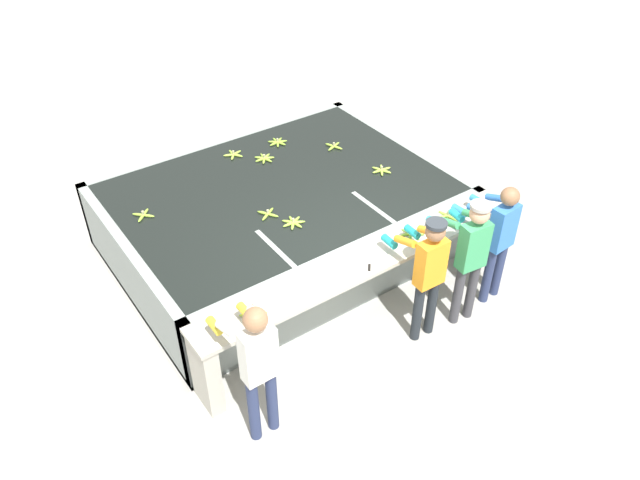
% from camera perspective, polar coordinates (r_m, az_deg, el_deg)
% --- Properties ---
extents(ground_plane, '(80.00, 80.00, 0.00)m').
position_cam_1_polar(ground_plane, '(7.24, 5.07, -8.44)').
color(ground_plane, '#A3A099').
rests_on(ground_plane, ground).
extents(wash_tank, '(4.18, 3.10, 0.93)m').
position_cam_1_polar(wash_tank, '(8.17, -3.61, 2.06)').
color(wash_tank, gray).
rests_on(wash_tank, ground).
extents(work_ledge, '(4.18, 0.45, 0.93)m').
position_cam_1_polar(work_ledge, '(6.92, 4.18, -3.63)').
color(work_ledge, '#B7B2A3').
rests_on(work_ledge, ground).
extents(worker_0, '(0.41, 0.71, 1.63)m').
position_cam_1_polar(worker_0, '(5.66, -5.76, -10.97)').
color(worker_0, navy).
rests_on(worker_0, ground).
extents(worker_1, '(0.42, 0.72, 1.58)m').
position_cam_1_polar(worker_1, '(6.67, 9.82, -2.60)').
color(worker_1, '#1E2328').
rests_on(worker_1, ground).
extents(worker_2, '(0.46, 0.73, 1.61)m').
position_cam_1_polar(worker_2, '(6.95, 13.56, -1.02)').
color(worker_2, '#38383D').
rests_on(worker_2, ground).
extents(worker_3, '(0.43, 0.72, 1.57)m').
position_cam_1_polar(worker_3, '(7.37, 16.03, 0.53)').
color(worker_3, navy).
rests_on(worker_3, ground).
extents(banana_bunch_floating_0, '(0.28, 0.28, 0.08)m').
position_cam_1_polar(banana_bunch_floating_0, '(8.88, -3.90, 8.92)').
color(banana_bunch_floating_0, '#8CB738').
rests_on(banana_bunch_floating_0, wash_tank).
extents(banana_bunch_floating_1, '(0.28, 0.28, 0.08)m').
position_cam_1_polar(banana_bunch_floating_1, '(8.50, -5.12, 7.45)').
color(banana_bunch_floating_1, '#93BC3D').
rests_on(banana_bunch_floating_1, wash_tank).
extents(banana_bunch_floating_2, '(0.23, 0.23, 0.08)m').
position_cam_1_polar(banana_bunch_floating_2, '(7.65, -15.85, 2.21)').
color(banana_bunch_floating_2, '#93BC3D').
rests_on(banana_bunch_floating_2, wash_tank).
extents(banana_bunch_floating_3, '(0.27, 0.27, 0.08)m').
position_cam_1_polar(banana_bunch_floating_3, '(8.76, 1.27, 8.56)').
color(banana_bunch_floating_3, '#93BC3D').
rests_on(banana_bunch_floating_3, wash_tank).
extents(banana_bunch_floating_4, '(0.27, 0.28, 0.08)m').
position_cam_1_polar(banana_bunch_floating_4, '(7.24, -2.46, 1.60)').
color(banana_bunch_floating_4, '#93BC3D').
rests_on(banana_bunch_floating_4, wash_tank).
extents(banana_bunch_floating_5, '(0.28, 0.27, 0.08)m').
position_cam_1_polar(banana_bunch_floating_5, '(8.25, 5.65, 6.38)').
color(banana_bunch_floating_5, '#9EC642').
rests_on(banana_bunch_floating_5, wash_tank).
extents(banana_bunch_floating_6, '(0.28, 0.27, 0.08)m').
position_cam_1_polar(banana_bunch_floating_6, '(8.64, -7.91, 7.75)').
color(banana_bunch_floating_6, '#9EC642').
rests_on(banana_bunch_floating_6, wash_tank).
extents(banana_bunch_floating_7, '(0.26, 0.26, 0.08)m').
position_cam_1_polar(banana_bunch_floating_7, '(7.40, -4.80, 2.39)').
color(banana_bunch_floating_7, '#8CB738').
rests_on(banana_bunch_floating_7, wash_tank).
extents(banana_bunch_ledge_0, '(0.27, 0.27, 0.08)m').
position_cam_1_polar(banana_bunch_ledge_0, '(6.11, -6.13, -6.73)').
color(banana_bunch_ledge_0, '#9EC642').
rests_on(banana_bunch_ledge_0, work_ledge).
extents(banana_bunch_ledge_1, '(0.28, 0.28, 0.08)m').
position_cam_1_polar(banana_bunch_ledge_1, '(7.49, 11.66, 2.17)').
color(banana_bunch_ledge_1, '#93BC3D').
rests_on(banana_bunch_ledge_1, work_ledge).
extents(banana_bunch_ledge_2, '(0.28, 0.28, 0.08)m').
position_cam_1_polar(banana_bunch_ledge_2, '(7.14, 8.42, 0.62)').
color(banana_bunch_ledge_2, '#7FAD33').
rests_on(banana_bunch_ledge_2, work_ledge).
extents(knife_0, '(0.21, 0.31, 0.02)m').
position_cam_1_polar(knife_0, '(7.74, 14.73, 2.85)').
color(knife_0, silver).
rests_on(knife_0, work_ledge).
extents(knife_1, '(0.25, 0.29, 0.02)m').
position_cam_1_polar(knife_1, '(6.69, 4.55, -2.13)').
color(knife_1, silver).
rests_on(knife_1, work_ledge).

